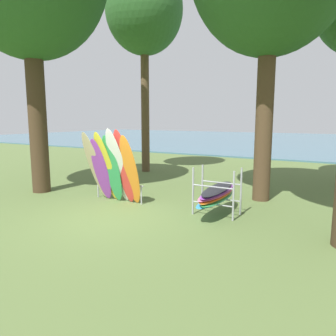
{
  "coord_description": "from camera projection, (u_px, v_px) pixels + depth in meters",
  "views": [
    {
      "loc": [
        5.19,
        -6.2,
        2.52
      ],
      "look_at": [
        0.62,
        1.71,
        1.1
      ],
      "focal_mm": 34.37,
      "sensor_mm": 36.0,
      "label": 1
    }
  ],
  "objects": [
    {
      "name": "ground_plane",
      "position": [
        114.0,
        217.0,
        8.26
      ],
      "size": [
        80.0,
        80.0,
        0.0
      ],
      "primitive_type": "plane",
      "color": "#566B38"
    },
    {
      "name": "lake_water",
      "position": [
        299.0,
        141.0,
        35.37
      ],
      "size": [
        80.0,
        36.0,
        0.1
      ],
      "primitive_type": "cube",
      "color": "#477084",
      "rests_on": "ground"
    },
    {
      "name": "tree_far_left_back",
      "position": [
        144.0,
        11.0,
        14.34
      ],
      "size": [
        3.47,
        3.47,
        9.34
      ],
      "color": "brown",
      "rests_on": "ground"
    },
    {
      "name": "leaning_board_pile",
      "position": [
        112.0,
        168.0,
        9.52
      ],
      "size": [
        1.88,
        0.94,
        2.25
      ],
      "color": "#C6B289",
      "rests_on": "ground"
    },
    {
      "name": "board_storage_rack",
      "position": [
        217.0,
        194.0,
        8.42
      ],
      "size": [
        1.15,
        2.13,
        1.25
      ],
      "color": "#9EA0A5",
      "rests_on": "ground"
    }
  ]
}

